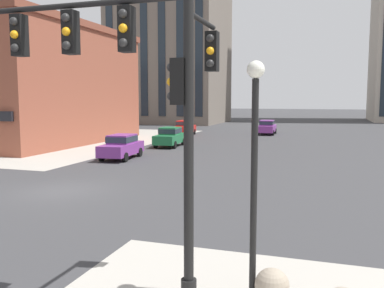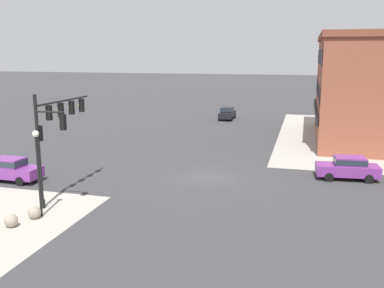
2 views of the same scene
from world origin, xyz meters
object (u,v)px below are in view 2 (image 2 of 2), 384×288
Objects in this scene: traffic_signal_main at (54,128)px; street_lamp_corner_near at (38,163)px; car_cross_westbound at (10,169)px; car_main_southbound_far at (227,113)px; bollard_sphere_curb_b at (11,221)px; car_cross_eastbound at (348,167)px; bollard_sphere_curb_a at (34,213)px.

traffic_signal_main is 3.09m from street_lamp_corner_near.
car_cross_westbound is (-2.85, -5.63, -3.66)m from traffic_signal_main.
street_lamp_corner_near is 1.12× the size of car_main_southbound_far.
street_lamp_corner_near is 39.00m from car_main_southbound_far.
street_lamp_corner_near reaches higher than car_cross_westbound.
bollard_sphere_curb_b is at bearing -1.12° from traffic_signal_main.
traffic_signal_main is at bearing -62.08° from car_cross_eastbound.
bollard_sphere_curb_a is at bearing 7.25° from traffic_signal_main.
car_main_southbound_far reaches higher than bollard_sphere_curb_b.
bollard_sphere_curb_a is 1.44m from bollard_sphere_curb_b.
bollard_sphere_curb_b is at bearing -19.62° from street_lamp_corner_near.
car_cross_westbound is (-5.53, -6.18, -2.21)m from street_lamp_corner_near.
traffic_signal_main is 36.52m from car_main_southbound_far.
traffic_signal_main is 20.58m from car_cross_eastbound.
bollard_sphere_curb_a is 39.39m from car_main_southbound_far.
street_lamp_corner_near reaches higher than bollard_sphere_curb_a.
street_lamp_corner_near reaches higher than car_main_southbound_far.
street_lamp_corner_near is at bearing 160.15° from bollard_sphere_curb_a.
bollard_sphere_curb_b is at bearing -52.20° from car_cross_eastbound.
bollard_sphere_curb_b is 0.16× the size of car_cross_westbound.
car_main_southbound_far is at bearing 173.40° from traffic_signal_main.
car_main_southbound_far is (-40.56, 4.27, 0.56)m from bollard_sphere_curb_b.
bollard_sphere_curb_a is 21.56m from car_cross_eastbound.
bollard_sphere_curb_b is 0.14× the size of street_lamp_corner_near.
street_lamp_corner_near is at bearing 160.38° from bollard_sphere_curb_b.
bollard_sphere_curb_b is at bearing -19.55° from bollard_sphere_curb_a.
bollard_sphere_curb_b is 3.36m from street_lamp_corner_near.
car_cross_eastbound is at bearing 27.26° from car_main_southbound_far.
bollard_sphere_curb_b is (1.36, -0.48, 0.00)m from bollard_sphere_curb_a.
bollard_sphere_curb_a is at bearing 45.32° from car_cross_westbound.
car_main_southbound_far is at bearing 174.65° from street_lamp_corner_near.
traffic_signal_main is 9.51× the size of bollard_sphere_curb_a.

